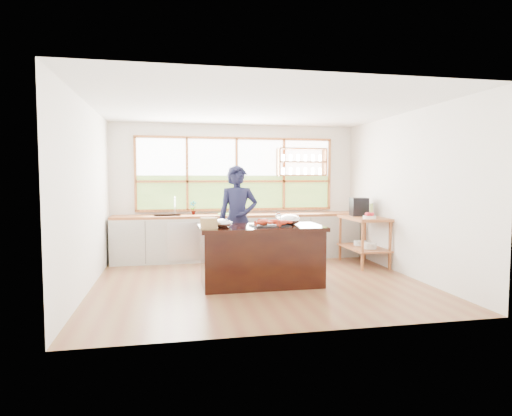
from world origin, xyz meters
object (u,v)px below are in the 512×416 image
object	(u,v)px
wicker_basket	(209,223)
cook	(238,220)
island	(261,255)
espresso_machine	(359,207)

from	to	relation	value
wicker_basket	cook	bearing A→B (deg)	59.88
cook	island	bearing A→B (deg)	-69.64
cook	wicker_basket	distance (m)	1.14
island	cook	xyz separation A→B (m)	(-0.23, 0.77, 0.46)
island	cook	bearing A→B (deg)	106.85
island	wicker_basket	xyz separation A→B (m)	(-0.80, -0.21, 0.53)
island	espresso_machine	xyz separation A→B (m)	(2.19, 1.33, 0.62)
island	cook	size ratio (longest dim) A/B	1.01
wicker_basket	espresso_machine	bearing A→B (deg)	27.18
island	wicker_basket	size ratio (longest dim) A/B	7.41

